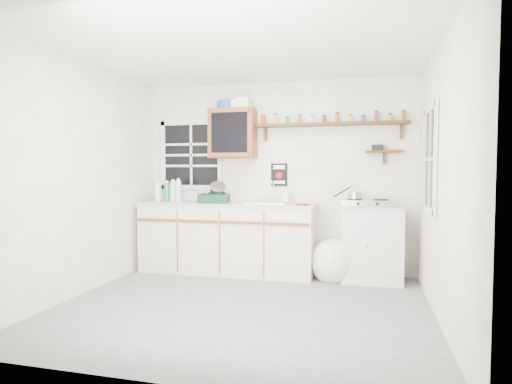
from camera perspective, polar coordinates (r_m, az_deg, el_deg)
room at (r=4.16m, az=-1.86°, el=1.66°), size 3.64×3.24×2.54m
main_cabinet at (r=5.64m, az=-3.87°, el=-6.04°), size 2.31×0.63×0.92m
right_cabinet at (r=5.39m, az=15.22°, el=-6.62°), size 0.73×0.57×0.91m
sink at (r=5.45m, az=1.50°, el=-1.38°), size 0.52×0.44×0.29m
upper_cabinet at (r=5.72m, az=-3.13°, el=7.79°), size 0.60×0.32×0.65m
upper_cabinet_clutter at (r=5.76m, az=-3.15°, el=11.60°), size 0.44×0.24×0.14m
spice_shelf at (r=5.55m, az=9.90°, el=8.97°), size 1.91×0.18×0.35m
secondary_shelf at (r=5.52m, az=16.46°, el=5.26°), size 0.45×0.16×0.24m
warning_sign at (r=5.69m, az=3.11°, el=2.32°), size 0.22×0.02×0.30m
window_back at (r=6.06m, az=-8.61°, el=4.89°), size 0.93×0.03×0.98m
window_right at (r=4.58m, az=22.25°, el=4.07°), size 0.03×0.78×1.08m
water_bottles at (r=5.89m, az=-11.51°, el=0.11°), size 0.36×0.18×0.31m
dish_rack at (r=5.51m, az=-5.47°, el=-0.52°), size 0.40×0.32×0.28m
soap_bottle at (r=5.55m, az=4.07°, el=-0.39°), size 0.10×0.10×0.20m
rag at (r=5.16m, az=6.19°, el=-1.67°), size 0.15×0.14×0.02m
hotplate at (r=5.31m, az=14.66°, el=-1.39°), size 0.61×0.33×0.09m
saucepan at (r=5.31m, az=12.97°, el=-0.44°), size 0.35×0.26×0.16m
trash_bag at (r=5.33m, az=10.21°, el=-9.12°), size 0.48×0.43×0.54m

